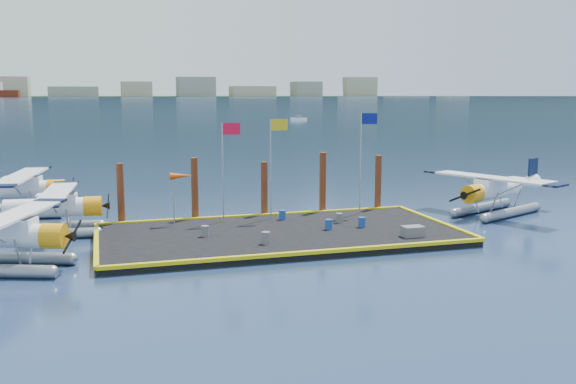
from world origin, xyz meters
name	(u,v)px	position (x,y,z in m)	size (l,w,h in m)	color
ground	(280,238)	(0.00, 0.00, 0.00)	(4000.00, 4000.00, 0.00)	navy
dock	(280,235)	(0.00, 0.00, 0.20)	(20.00, 10.00, 0.40)	black
dock_bumpers	(280,230)	(0.00, 0.00, 0.49)	(20.25, 10.25, 0.18)	#D1BD0C
far_backdrop	(192,90)	(239.91, 1737.52, 9.45)	(3050.00, 2050.00, 810.00)	black
seaplane_a	(3,239)	(-14.12, -2.70, 1.51)	(9.07, 9.65, 3.47)	gray
seaplane_b	(50,210)	(-12.51, 4.55, 1.47)	(8.64, 9.52, 3.38)	gray
seaplane_c	(16,192)	(-15.08, 11.37, 1.61)	(9.50, 10.44, 3.69)	gray
seaplane_d	(494,193)	(15.70, 2.58, 1.54)	(9.18, 9.64, 3.53)	gray
drum_0	(205,231)	(-4.25, -0.02, 0.70)	(0.43, 0.43, 0.60)	slate
drum_1	(329,224)	(2.87, -0.26, 0.70)	(0.42, 0.42, 0.59)	#1B3F98
drum_2	(362,222)	(4.96, -0.19, 0.69)	(0.42, 0.42, 0.59)	#1B3F98
drum_3	(266,238)	(-1.48, -2.62, 0.72)	(0.45, 0.45, 0.64)	slate
drum_4	(339,218)	(4.14, 1.38, 0.69)	(0.41, 0.41, 0.58)	slate
drum_5	(282,215)	(1.09, 3.25, 0.69)	(0.42, 0.42, 0.59)	#1B3F98
crate	(413,231)	(6.68, -3.26, 0.69)	(1.15, 0.77, 0.58)	slate
flagpole_red	(226,156)	(-2.29, 3.80, 4.40)	(1.14, 0.08, 6.00)	#97979F
flagpole_yellow	(274,153)	(0.70, 3.80, 4.51)	(1.14, 0.08, 6.20)	#97979F
flagpole_blue	(364,148)	(6.70, 3.80, 4.69)	(1.14, 0.08, 6.50)	#97979F
windsock	(181,177)	(-5.03, 3.80, 3.23)	(1.40, 0.44, 3.12)	#97979F
piling_0	(121,196)	(-8.50, 5.40, 2.00)	(0.44, 0.44, 4.00)	#4A2215
piling_1	(195,191)	(-4.00, 5.40, 2.10)	(0.44, 0.44, 4.20)	#4A2215
piling_2	(264,191)	(0.50, 5.40, 1.90)	(0.44, 0.44, 3.80)	#4A2215
piling_3	(323,185)	(4.50, 5.40, 2.15)	(0.44, 0.44, 4.30)	#4A2215
piling_4	(378,184)	(8.50, 5.40, 2.00)	(0.44, 0.44, 4.00)	#4A2215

